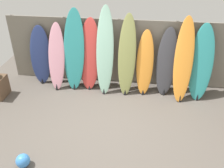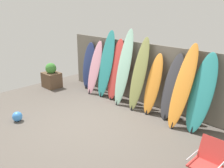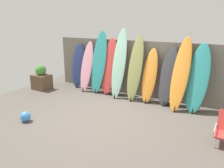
{
  "view_description": "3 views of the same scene",
  "coord_description": "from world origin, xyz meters",
  "px_view_note": "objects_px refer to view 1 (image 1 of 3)",
  "views": [
    {
      "loc": [
        0.59,
        -4.2,
        3.63
      ],
      "look_at": [
        -0.02,
        0.61,
        0.72
      ],
      "focal_mm": 40.0,
      "sensor_mm": 36.0,
      "label": 1
    },
    {
      "loc": [
        4.4,
        -3.7,
        2.9
      ],
      "look_at": [
        0.12,
        0.63,
        0.91
      ],
      "focal_mm": 40.0,
      "sensor_mm": 36.0,
      "label": 2
    },
    {
      "loc": [
        2.95,
        -4.48,
        2.4
      ],
      "look_at": [
        0.01,
        0.55,
        0.72
      ],
      "focal_mm": 35.0,
      "sensor_mm": 36.0,
      "label": 3
    }
  ],
  "objects_px": {
    "surfboard_olive_5": "(127,56)",
    "surfboard_pink_1": "(57,58)",
    "surfboard_navy_0": "(41,55)",
    "surfboard_teal_9": "(201,63)",
    "surfboard_charcoal_7": "(166,62)",
    "beach_ball": "(23,161)",
    "surfboard_teal_2": "(74,51)",
    "surfboard_seafoam_4": "(105,52)",
    "surfboard_orange_6": "(145,63)",
    "surfboard_orange_8": "(184,61)",
    "surfboard_red_3": "(90,55)"
  },
  "relations": [
    {
      "from": "surfboard_olive_5",
      "to": "surfboard_pink_1",
      "type": "bearing_deg",
      "value": -179.99
    },
    {
      "from": "surfboard_navy_0",
      "to": "surfboard_teal_9",
      "type": "height_order",
      "value": "surfboard_teal_9"
    },
    {
      "from": "surfboard_charcoal_7",
      "to": "beach_ball",
      "type": "xyz_separation_m",
      "value": [
        -2.66,
        -2.94,
        -0.71
      ]
    },
    {
      "from": "surfboard_pink_1",
      "to": "surfboard_teal_2",
      "type": "distance_m",
      "value": 0.51
    },
    {
      "from": "surfboard_navy_0",
      "to": "beach_ball",
      "type": "relative_size",
      "value": 6.34
    },
    {
      "from": "surfboard_teal_2",
      "to": "surfboard_seafoam_4",
      "type": "relative_size",
      "value": 0.95
    },
    {
      "from": "surfboard_navy_0",
      "to": "surfboard_charcoal_7",
      "type": "relative_size",
      "value": 0.95
    },
    {
      "from": "surfboard_pink_1",
      "to": "surfboard_orange_6",
      "type": "bearing_deg",
      "value": 0.8
    },
    {
      "from": "surfboard_orange_8",
      "to": "surfboard_teal_9",
      "type": "distance_m",
      "value": 0.46
    },
    {
      "from": "beach_ball",
      "to": "surfboard_olive_5",
      "type": "bearing_deg",
      "value": 60.0
    },
    {
      "from": "surfboard_orange_6",
      "to": "surfboard_teal_9",
      "type": "distance_m",
      "value": 1.38
    },
    {
      "from": "surfboard_teal_2",
      "to": "surfboard_teal_9",
      "type": "height_order",
      "value": "surfboard_teal_2"
    },
    {
      "from": "surfboard_red_3",
      "to": "surfboard_orange_6",
      "type": "xyz_separation_m",
      "value": [
        1.45,
        -0.05,
        -0.13
      ]
    },
    {
      "from": "surfboard_teal_2",
      "to": "beach_ball",
      "type": "bearing_deg",
      "value": -95.01
    },
    {
      "from": "surfboard_charcoal_7",
      "to": "surfboard_teal_9",
      "type": "bearing_deg",
      "value": -6.45
    },
    {
      "from": "beach_ball",
      "to": "surfboard_red_3",
      "type": "bearing_deg",
      "value": 77.26
    },
    {
      "from": "surfboard_seafoam_4",
      "to": "surfboard_teal_9",
      "type": "relative_size",
      "value": 1.19
    },
    {
      "from": "surfboard_olive_5",
      "to": "surfboard_orange_6",
      "type": "bearing_deg",
      "value": 3.94
    },
    {
      "from": "surfboard_teal_2",
      "to": "surfboard_red_3",
      "type": "xyz_separation_m",
      "value": [
        0.41,
        0.01,
        -0.1
      ]
    },
    {
      "from": "surfboard_charcoal_7",
      "to": "beach_ball",
      "type": "bearing_deg",
      "value": -132.13
    },
    {
      "from": "surfboard_navy_0",
      "to": "surfboard_red_3",
      "type": "distance_m",
      "value": 1.4
    },
    {
      "from": "surfboard_teal_2",
      "to": "surfboard_navy_0",
      "type": "bearing_deg",
      "value": 173.86
    },
    {
      "from": "surfboard_navy_0",
      "to": "surfboard_red_3",
      "type": "bearing_deg",
      "value": -3.88
    },
    {
      "from": "surfboard_teal_2",
      "to": "surfboard_seafoam_4",
      "type": "xyz_separation_m",
      "value": [
        0.83,
        -0.08,
        0.05
      ]
    },
    {
      "from": "surfboard_navy_0",
      "to": "surfboard_orange_8",
      "type": "relative_size",
      "value": 0.8
    },
    {
      "from": "surfboard_olive_5",
      "to": "surfboard_charcoal_7",
      "type": "xyz_separation_m",
      "value": [
        1.01,
        0.08,
        -0.16
      ]
    },
    {
      "from": "surfboard_olive_5",
      "to": "surfboard_teal_9",
      "type": "xyz_separation_m",
      "value": [
        1.84,
        -0.01,
        -0.09
      ]
    },
    {
      "from": "surfboard_pink_1",
      "to": "surfboard_seafoam_4",
      "type": "distance_m",
      "value": 1.32
    },
    {
      "from": "surfboard_seafoam_4",
      "to": "beach_ball",
      "type": "relative_size",
      "value": 8.65
    },
    {
      "from": "surfboard_teal_2",
      "to": "beach_ball",
      "type": "height_order",
      "value": "surfboard_teal_2"
    },
    {
      "from": "surfboard_teal_9",
      "to": "beach_ball",
      "type": "relative_size",
      "value": 7.27
    },
    {
      "from": "surfboard_olive_5",
      "to": "surfboard_orange_8",
      "type": "relative_size",
      "value": 1.01
    },
    {
      "from": "surfboard_seafoam_4",
      "to": "surfboard_teal_2",
      "type": "bearing_deg",
      "value": 174.33
    },
    {
      "from": "surfboard_olive_5",
      "to": "surfboard_teal_9",
      "type": "bearing_deg",
      "value": -0.3
    },
    {
      "from": "surfboard_pink_1",
      "to": "surfboard_orange_6",
      "type": "distance_m",
      "value": 2.33
    },
    {
      "from": "surfboard_navy_0",
      "to": "surfboard_charcoal_7",
      "type": "bearing_deg",
      "value": -1.54
    },
    {
      "from": "surfboard_navy_0",
      "to": "surfboard_orange_6",
      "type": "height_order",
      "value": "surfboard_orange_6"
    },
    {
      "from": "surfboard_orange_6",
      "to": "surfboard_teal_2",
      "type": "bearing_deg",
      "value": 178.85
    },
    {
      "from": "surfboard_pink_1",
      "to": "surfboard_orange_8",
      "type": "xyz_separation_m",
      "value": [
        3.26,
        -0.07,
        0.14
      ]
    },
    {
      "from": "surfboard_pink_1",
      "to": "surfboard_orange_6",
      "type": "relative_size",
      "value": 1.06
    },
    {
      "from": "surfboard_navy_0",
      "to": "beach_ball",
      "type": "bearing_deg",
      "value": -76.48
    },
    {
      "from": "surfboard_charcoal_7",
      "to": "surfboard_teal_9",
      "type": "height_order",
      "value": "surfboard_teal_9"
    },
    {
      "from": "surfboard_teal_2",
      "to": "surfboard_orange_8",
      "type": "bearing_deg",
      "value": -2.97
    },
    {
      "from": "surfboard_teal_9",
      "to": "surfboard_red_3",
      "type": "bearing_deg",
      "value": 178.17
    },
    {
      "from": "surfboard_navy_0",
      "to": "surfboard_teal_2",
      "type": "bearing_deg",
      "value": -6.14
    },
    {
      "from": "beach_ball",
      "to": "surfboard_pink_1",
      "type": "bearing_deg",
      "value": 94.26
    },
    {
      "from": "surfboard_pink_1",
      "to": "beach_ball",
      "type": "relative_size",
      "value": 6.78
    },
    {
      "from": "surfboard_pink_1",
      "to": "surfboard_olive_5",
      "type": "height_order",
      "value": "surfboard_olive_5"
    },
    {
      "from": "surfboard_red_3",
      "to": "surfboard_pink_1",
      "type": "bearing_deg",
      "value": -174.7
    },
    {
      "from": "surfboard_red_3",
      "to": "surfboard_teal_9",
      "type": "distance_m",
      "value": 2.83
    }
  ]
}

